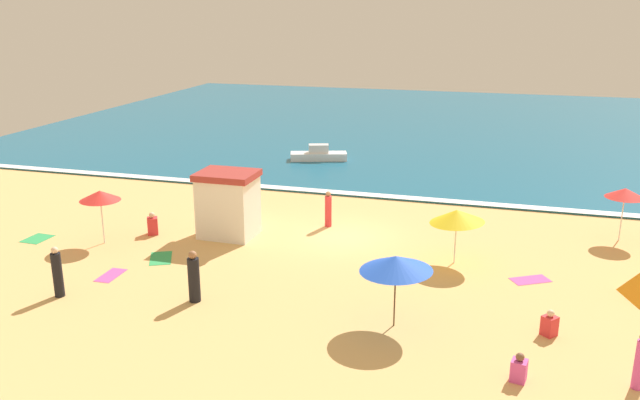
{
  "coord_description": "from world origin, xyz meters",
  "views": [
    {
      "loc": [
        6.42,
        -25.81,
        9.63
      ],
      "look_at": [
        -1.69,
        2.43,
        0.8
      ],
      "focal_mm": 36.64,
      "sensor_mm": 36.0,
      "label": 1
    }
  ],
  "objects": [
    {
      "name": "ground_plane",
      "position": [
        0.0,
        0.0,
        0.0
      ],
      "size": [
        60.0,
        60.0,
        0.0
      ],
      "primitive_type": "plane",
      "color": "#E5B26B"
    },
    {
      "name": "ocean_water",
      "position": [
        0.0,
        28.0,
        0.05
      ],
      "size": [
        60.0,
        44.0,
        0.1
      ],
      "primitive_type": "cube",
      "color": "#196084",
      "rests_on": "ground_plane"
    },
    {
      "name": "wave_breaker_foam",
      "position": [
        0.0,
        6.3,
        0.1
      ],
      "size": [
        57.0,
        0.7,
        0.01
      ],
      "primitive_type": "cube",
      "color": "white",
      "rests_on": "ocean_water"
    },
    {
      "name": "lifeguard_cabana",
      "position": [
        -4.73,
        -1.24,
        1.44
      ],
      "size": [
        2.45,
        1.99,
        2.84
      ],
      "color": "white",
      "rests_on": "ground_plane"
    },
    {
      "name": "beach_umbrella_1",
      "position": [
        3.56,
        -7.49,
        2.09
      ],
      "size": [
        2.4,
        2.38,
        2.37
      ],
      "color": "#4C3823",
      "rests_on": "ground_plane"
    },
    {
      "name": "beach_umbrella_2",
      "position": [
        -9.4,
        -3.56,
        2.08
      ],
      "size": [
        2.08,
        2.08,
        2.3
      ],
      "color": "silver",
      "rests_on": "ground_plane"
    },
    {
      "name": "beach_umbrella_3",
      "position": [
        11.44,
        2.77,
        2.1
      ],
      "size": [
        1.67,
        1.66,
        2.31
      ],
      "color": "silver",
      "rests_on": "ground_plane"
    },
    {
      "name": "beach_umbrella_4",
      "position": [
        4.92,
        -1.72,
        1.91
      ],
      "size": [
        2.22,
        2.19,
        2.23
      ],
      "color": "silver",
      "rests_on": "ground_plane"
    },
    {
      "name": "beachgoer_0",
      "position": [
        -0.93,
        1.12,
        0.78
      ],
      "size": [
        0.39,
        0.39,
        1.64
      ],
      "color": "red",
      "rests_on": "ground_plane"
    },
    {
      "name": "beachgoer_1",
      "position": [
        -3.21,
        -7.6,
        0.85
      ],
      "size": [
        0.54,
        0.54,
        1.81
      ],
      "color": "black",
      "rests_on": "ground_plane"
    },
    {
      "name": "beachgoer_2",
      "position": [
        -8.0,
        -2.0,
        0.43
      ],
      "size": [
        0.59,
        0.59,
        1.0
      ],
      "color": "red",
      "rests_on": "ground_plane"
    },
    {
      "name": "beachgoer_3",
      "position": [
        -7.85,
        -8.53,
        0.85
      ],
      "size": [
        0.44,
        0.44,
        1.8
      ],
      "color": "black",
      "rests_on": "ground_plane"
    },
    {
      "name": "beachgoer_4",
      "position": [
        8.18,
        -6.8,
        0.36
      ],
      "size": [
        0.55,
        0.55,
        0.84
      ],
      "color": "red",
      "rests_on": "ground_plane"
    },
    {
      "name": "beachgoer_5",
      "position": [
        7.28,
        -9.66,
        0.35
      ],
      "size": [
        0.47,
        0.47,
        0.82
      ],
      "color": "#D84CA5",
      "rests_on": "ground_plane"
    },
    {
      "name": "beachgoer_6",
      "position": [
        10.26,
        -9.17,
        0.76
      ],
      "size": [
        0.41,
        0.41,
        1.59
      ],
      "color": "#D84CA5",
      "rests_on": "ground_plane"
    },
    {
      "name": "beach_towel_0",
      "position": [
        -7.19,
        -6.49,
        0.01
      ],
      "size": [
        0.67,
        1.33,
        0.01
      ],
      "color": "#D84CA5",
      "rests_on": "ground_plane"
    },
    {
      "name": "beach_towel_1",
      "position": [
        -6.26,
        -4.47,
        0.01
      ],
      "size": [
        1.38,
        1.67,
        0.01
      ],
      "color": "green",
      "rests_on": "ground_plane"
    },
    {
      "name": "beach_towel_2",
      "position": [
        7.74,
        -2.64,
        0.01
      ],
      "size": [
        1.56,
        1.31,
        0.01
      ],
      "color": "#D84CA5",
      "rests_on": "ground_plane"
    },
    {
      "name": "beach_towel_3",
      "position": [
        -12.47,
        -3.91,
        0.01
      ],
      "size": [
        0.99,
        1.23,
        0.01
      ],
      "color": "green",
      "rests_on": "ground_plane"
    },
    {
      "name": "small_boat_0",
      "position": [
        -4.87,
        13.2,
        0.43
      ],
      "size": [
        3.72,
        2.07,
        1.0
      ],
      "color": "white",
      "rests_on": "ocean_water"
    }
  ]
}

